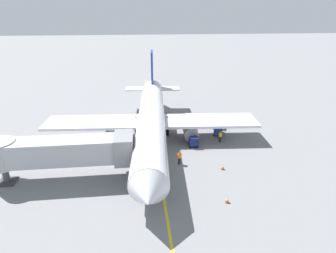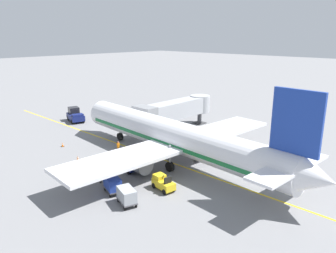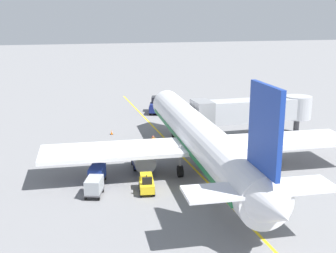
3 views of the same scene
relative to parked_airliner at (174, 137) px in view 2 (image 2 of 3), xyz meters
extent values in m
plane|color=slate|center=(-0.42, 1.22, -3.19)|extent=(400.00, 400.00, 0.00)
cube|color=gold|center=(-0.42, 1.22, -3.18)|extent=(0.24, 80.00, 0.01)
cylinder|color=silver|center=(0.02, 0.27, 0.10)|extent=(5.94, 32.18, 3.70)
cube|color=#196B38|center=(0.02, 0.27, -0.36)|extent=(5.80, 29.63, 0.44)
cone|color=silver|center=(1.23, 17.43, 0.10)|extent=(3.79, 2.65, 3.63)
cone|color=silver|center=(-1.20, -17.08, 0.40)|extent=(3.33, 3.01, 3.14)
cube|color=black|center=(1.10, 15.63, 0.75)|extent=(2.85, 1.29, 0.60)
cube|color=silver|center=(-0.05, -0.73, -0.55)|extent=(30.29, 7.29, 0.36)
cylinder|color=gray|center=(-5.48, 0.46, -1.80)|extent=(2.22, 3.33, 2.00)
cylinder|color=gray|center=(5.49, -0.31, -1.80)|extent=(2.22, 3.33, 2.00)
cube|color=#193899|center=(-1.03, -14.69, 4.70)|extent=(0.63, 4.41, 5.50)
cube|color=silver|center=(-1.02, -14.49, 0.65)|extent=(10.16, 3.30, 0.24)
cylinder|color=black|center=(0.81, 11.44, -2.64)|extent=(0.53, 1.13, 1.10)
cylinder|color=gray|center=(0.81, 11.44, -1.09)|extent=(0.24, 0.24, 2.00)
cylinder|color=black|center=(-2.42, -1.56, -2.64)|extent=(0.53, 1.13, 1.10)
cylinder|color=gray|center=(-2.42, -1.56, -1.09)|extent=(0.24, 0.24, 2.00)
cylinder|color=black|center=(2.17, -1.88, -2.64)|extent=(0.53, 1.13, 1.10)
cylinder|color=gray|center=(2.17, -1.88, -1.09)|extent=(0.24, 0.24, 2.00)
cube|color=#A8AAAF|center=(9.45, 8.91, 0.30)|extent=(13.55, 2.80, 2.60)
cube|color=gray|center=(3.48, 8.91, 0.30)|extent=(2.00, 3.50, 2.99)
cylinder|color=#A8AAAF|center=(16.23, 8.91, 0.30)|extent=(3.36, 3.36, 2.86)
cylinder|color=#4C4C51|center=(16.23, 8.91, -2.09)|extent=(0.70, 0.70, 2.19)
cube|color=#38383A|center=(16.23, 8.91, -3.11)|extent=(1.80, 1.80, 0.16)
cube|color=navy|center=(2.11, 25.62, -2.34)|extent=(3.37, 4.85, 0.90)
cube|color=black|center=(2.39, 26.57, -1.34)|extent=(2.11, 2.24, 1.10)
cube|color=navy|center=(1.66, 24.15, -1.71)|extent=(2.11, 1.59, 0.36)
cylinder|color=black|center=(2.59, 23.98, -2.79)|extent=(0.57, 0.87, 0.80)
cylinder|color=black|center=(0.80, 24.52, -2.79)|extent=(0.57, 0.87, 0.80)
cylinder|color=black|center=(3.41, 26.72, -2.79)|extent=(0.57, 0.87, 0.80)
cylinder|color=black|center=(1.62, 27.26, -2.79)|extent=(0.57, 0.87, 0.80)
cube|color=navy|center=(-5.63, 1.93, -2.56)|extent=(1.37, 2.58, 0.70)
cube|color=navy|center=(-5.59, 2.62, -1.99)|extent=(1.09, 1.12, 0.44)
cube|color=black|center=(-5.68, 1.25, -1.89)|extent=(0.85, 0.22, 0.64)
cylinder|color=black|center=(-5.63, 2.06, -1.91)|extent=(0.10, 0.27, 0.54)
cylinder|color=black|center=(-6.11, 2.84, -2.91)|extent=(0.24, 0.57, 0.56)
cylinder|color=black|center=(-5.04, 2.77, -2.91)|extent=(0.24, 0.57, 0.56)
cylinder|color=black|center=(-6.23, 1.10, -2.91)|extent=(0.24, 0.57, 0.56)
cylinder|color=black|center=(-5.16, 1.02, -2.91)|extent=(0.24, 0.57, 0.56)
cube|color=gold|center=(-6.23, -4.29, -2.56)|extent=(1.58, 2.66, 0.70)
cube|color=gold|center=(-6.12, -3.61, -1.99)|extent=(1.17, 1.20, 0.44)
cube|color=black|center=(-6.34, -4.97, -1.89)|extent=(0.85, 0.29, 0.64)
cylinder|color=black|center=(-6.21, -4.17, -1.91)|extent=(0.12, 0.27, 0.54)
cylinder|color=black|center=(-6.63, -3.34, -2.91)|extent=(0.29, 0.58, 0.56)
cylinder|color=black|center=(-5.56, -3.51, -2.91)|extent=(0.29, 0.58, 0.56)
cylinder|color=black|center=(-6.90, -5.07, -2.91)|extent=(0.29, 0.58, 0.56)
cylinder|color=black|center=(-5.84, -5.24, -2.91)|extent=(0.29, 0.58, 0.56)
cube|color=#4C4C51|center=(-10.06, -1.10, -2.77)|extent=(1.93, 2.50, 0.12)
cube|color=#233D9E|center=(-10.06, -1.10, -2.16)|extent=(1.84, 2.37, 1.10)
cylinder|color=#4C4C51|center=(-9.60, 0.27, -2.78)|extent=(0.29, 0.69, 0.07)
cylinder|color=black|center=(-10.32, -0.14, -3.01)|extent=(0.23, 0.38, 0.36)
cylinder|color=black|center=(-9.28, -0.49, -3.01)|extent=(0.23, 0.38, 0.36)
cylinder|color=black|center=(-10.85, -1.71, -3.01)|extent=(0.23, 0.38, 0.36)
cylinder|color=black|center=(-9.80, -2.06, -3.01)|extent=(0.23, 0.38, 0.36)
cube|color=#4C4C51|center=(-10.63, -3.92, -2.77)|extent=(1.93, 2.50, 0.12)
cube|color=#999EA3|center=(-10.63, -3.92, -2.16)|extent=(1.84, 2.37, 1.10)
cylinder|color=#4C4C51|center=(-10.17, -2.55, -2.78)|extent=(0.29, 0.69, 0.07)
cylinder|color=black|center=(-10.89, -2.97, -3.01)|extent=(0.23, 0.38, 0.36)
cylinder|color=black|center=(-9.84, -3.32, -3.01)|extent=(0.23, 0.38, 0.36)
cylinder|color=black|center=(-11.41, -4.53, -3.01)|extent=(0.23, 0.38, 0.36)
cylinder|color=black|center=(-10.36, -4.88, -3.01)|extent=(0.23, 0.38, 0.36)
cylinder|color=#232328|center=(-3.01, 7.04, -2.76)|extent=(0.15, 0.15, 0.85)
cylinder|color=#232328|center=(-2.84, 7.14, -2.76)|extent=(0.15, 0.15, 0.85)
cube|color=orange|center=(-2.92, 7.09, -2.04)|extent=(0.45, 0.40, 0.60)
cylinder|color=orange|center=(-3.14, 6.96, -2.09)|extent=(0.24, 0.19, 0.57)
cylinder|color=orange|center=(-2.71, 7.21, -2.09)|extent=(0.24, 0.19, 0.57)
sphere|color=#997051|center=(-2.92, 7.09, -1.61)|extent=(0.22, 0.22, 0.22)
cube|color=red|center=(-2.92, 7.09, -1.59)|extent=(0.27, 0.20, 0.10)
cylinder|color=#232328|center=(-9.65, 1.59, -2.76)|extent=(0.15, 0.15, 0.85)
cylinder|color=#232328|center=(-9.48, 1.68, -2.76)|extent=(0.15, 0.15, 0.85)
cube|color=yellow|center=(-9.57, 1.63, -2.04)|extent=(0.45, 0.39, 0.60)
cylinder|color=yellow|center=(-9.79, 1.52, -2.09)|extent=(0.24, 0.18, 0.57)
cylinder|color=yellow|center=(-9.34, 1.75, -2.09)|extent=(0.24, 0.18, 0.57)
sphere|color=tan|center=(-9.57, 1.63, -1.61)|extent=(0.22, 0.22, 0.22)
cube|color=red|center=(-9.57, 1.63, -1.59)|extent=(0.27, 0.19, 0.10)
cube|color=black|center=(-7.83, 8.87, -3.17)|extent=(0.36, 0.36, 0.04)
cone|color=orange|center=(-7.83, 8.87, -2.87)|extent=(0.30, 0.30, 0.55)
cylinder|color=white|center=(-7.83, 8.87, -2.84)|extent=(0.21, 0.21, 0.06)
cube|color=black|center=(-6.48, 14.93, -3.17)|extent=(0.36, 0.36, 0.04)
cone|color=orange|center=(-6.48, 14.93, -2.87)|extent=(0.30, 0.30, 0.55)
cylinder|color=white|center=(-6.48, 14.93, -2.84)|extent=(0.21, 0.21, 0.06)
camera|label=1|loc=(1.71, 36.37, 14.00)|focal=29.81mm
camera|label=2|loc=(-27.48, -25.08, 11.73)|focal=35.09mm
camera|label=3|loc=(-13.58, -37.73, 11.43)|focal=45.98mm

